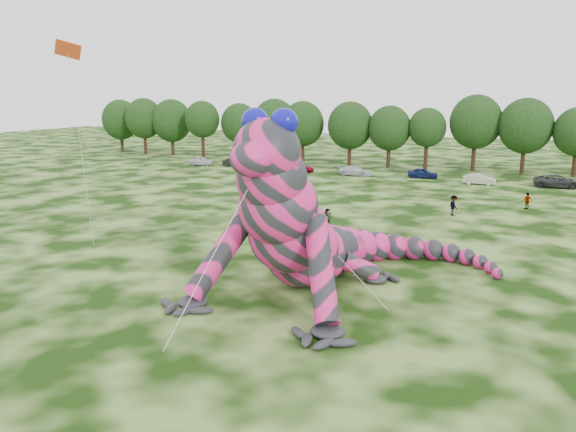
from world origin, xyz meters
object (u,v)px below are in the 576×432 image
Objects in this scene: spectator_2 at (454,206)px; spectator_4 at (240,181)px; tree_1 at (144,126)px; tree_10 at (475,133)px; tree_5 at (275,130)px; spectator_5 at (328,219)px; tree_0 at (121,126)px; tree_7 at (350,134)px; car_4 at (423,173)px; tree_3 at (203,129)px; spectator_0 at (257,204)px; tree_9 at (427,139)px; car_0 at (201,161)px; tree_8 at (389,137)px; spectator_1 at (281,205)px; tree_2 at (172,127)px; tree_6 at (303,132)px; spectator_3 at (527,201)px; car_1 at (235,162)px; car_5 at (479,179)px; car_3 at (355,171)px; tree_11 at (525,136)px; car_6 at (558,181)px; tree_4 at (240,131)px; car_2 at (298,168)px; flying_kite at (70,65)px; inflatable_gecko at (314,196)px.

spectator_2 is 25.28m from spectator_4.
tree_1 is 55.76m from tree_10.
tree_5 reaches higher than spectator_5.
tree_7 is at bearing -3.13° from tree_0.
tree_3 is at bearing 74.34° from car_4.
spectator_0 is at bearing -38.99° from tree_0.
tree_9 reaches higher than spectator_2.
tree_0 reaches higher than spectator_0.
tree_8 is at bearing -76.33° from car_0.
spectator_1 is at bearing -91.32° from tree_8.
tree_7 is at bearing -3.40° from tree_2.
tree_6 is 5.97× the size of spectator_0.
spectator_3 is (25.02, -23.94, -3.95)m from tree_7.
car_1 is (29.29, -10.01, -4.13)m from tree_0.
car_5 is at bearing -97.65° from car_1.
tree_6 is at bearing 53.37° from car_3.
tree_7 reaches higher than car_0.
tree_8 is (13.34, 0.30, -0.27)m from tree_6.
tree_11 is 12.16m from car_6.
tree_11 is (18.00, 1.21, 0.56)m from tree_8.
tree_10 reaches higher than tree_3.
spectator_3 is at bearing -27.70° from spectator_4.
tree_10 reaches higher than spectator_1.
tree_4 is 0.95× the size of tree_6.
car_4 is at bearing -117.21° from tree_10.
tree_5 is at bearing 179.63° from tree_11.
tree_5 is at bearing 120.60° from spectator_1.
tree_0 is at bearing 179.13° from tree_11.
car_2 is 2.85× the size of spectator_3.
tree_2 is 20.58m from car_1.
tree_11 is (23.71, 55.85, -7.21)m from flying_kite.
tree_2 reaches higher than car_6.
tree_2 is 25.55m from tree_6.
spectator_5 is at bearing -74.74° from tree_7.
tree_1 is at bearing 124.60° from flying_kite.
tree_6 is 29.17m from car_5.
tree_6 is at bearing -1.21° from tree_3.
inflatable_gecko reaches higher than spectator_4.
spectator_5 is (55.15, -41.54, -3.88)m from tree_0.
tree_11 reaches higher than spectator_1.
tree_10 is 5.78× the size of spectator_1.
flying_kite is 1.49× the size of tree_3.
tree_8 is at bearing -172.19° from tree_10.
spectator_4 reaches higher than car_3.
tree_0 is at bearing 177.44° from tree_8.
flying_kite is at bearing -89.84° from tree_7.
car_4 is at bearing 75.20° from flying_kite.
inflatable_gecko is at bearing -145.50° from car_0.
tree_10 is 2.33× the size of car_2.
spectator_5 is at bearing -139.11° from spectator_0.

